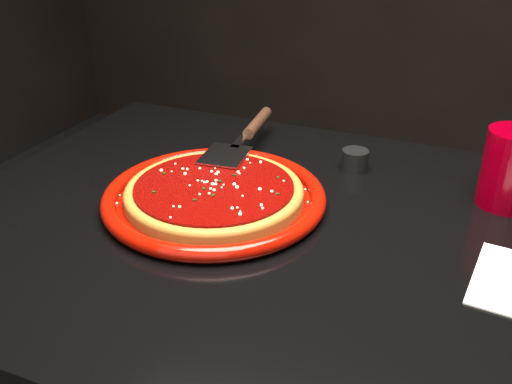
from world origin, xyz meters
TOP-DOWN VIEW (x-y plane):
  - plate at (-0.19, 0.01)m, footprint 0.42×0.42m
  - pizza_crust at (-0.19, 0.01)m, footprint 0.33×0.33m
  - pizza_crust_rim at (-0.19, 0.01)m, footprint 0.33×0.33m
  - pizza_sauce at (-0.19, 0.01)m, footprint 0.29×0.29m
  - parmesan_dusting at (-0.19, 0.01)m, footprint 0.25×0.25m
  - basil_flecks at (-0.19, 0.01)m, footprint 0.23×0.23m
  - pizza_server at (-0.22, 0.20)m, footprint 0.12×0.33m
  - cup at (0.24, 0.19)m, footprint 0.09×0.09m
  - ramekin at (-0.02, 0.23)m, footprint 0.05×0.05m

SIDE VIEW (x-z plane):
  - plate at x=-0.19m, z-range 0.75..0.78m
  - pizza_crust at x=-0.19m, z-range 0.76..0.77m
  - ramekin at x=-0.02m, z-range 0.75..0.79m
  - pizza_crust_rim at x=-0.19m, z-range 0.77..0.78m
  - pizza_sauce at x=-0.19m, z-range 0.77..0.78m
  - basil_flecks at x=-0.19m, z-range 0.78..0.79m
  - parmesan_dusting at x=-0.19m, z-range 0.78..0.79m
  - pizza_server at x=-0.22m, z-range 0.78..0.81m
  - cup at x=0.24m, z-range 0.75..0.88m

